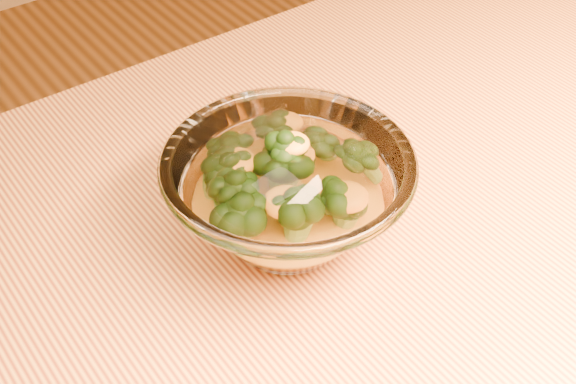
# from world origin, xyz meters

# --- Properties ---
(glass_bowl) EXTENTS (0.19, 0.19, 0.08)m
(glass_bowl) POSITION_xyz_m (0.06, 0.11, 0.79)
(glass_bowl) COLOR white
(glass_bowl) RESTS_ON table
(cheese_sauce) EXTENTS (0.10, 0.10, 0.03)m
(cheese_sauce) POSITION_xyz_m (0.06, 0.11, 0.78)
(cheese_sauce) COLOR #FFA115
(cheese_sauce) RESTS_ON glass_bowl
(broccoli_heap) EXTENTS (0.14, 0.12, 0.06)m
(broccoli_heap) POSITION_xyz_m (0.06, 0.12, 0.80)
(broccoli_heap) COLOR black
(broccoli_heap) RESTS_ON cheese_sauce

